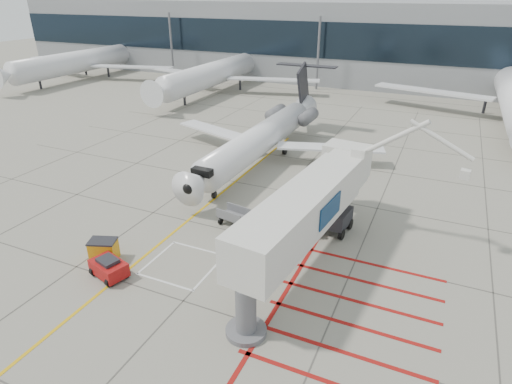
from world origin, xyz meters
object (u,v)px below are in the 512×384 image
at_px(jet_bridge, 301,219).
at_px(spill_bin, 104,250).
at_px(pushback_tug, 109,267).
at_px(regional_jet, 251,130).

distance_m(jet_bridge, spill_bin, 12.92).
bearing_deg(spill_bin, pushback_tug, -60.32).
height_order(pushback_tug, spill_bin, spill_bin).
height_order(regional_jet, jet_bridge, regional_jet).
bearing_deg(regional_jet, pushback_tug, -90.81).
distance_m(pushback_tug, spill_bin, 2.06).
bearing_deg(pushback_tug, jet_bridge, 43.38).
xyz_separation_m(jet_bridge, spill_bin, (-11.92, -4.00, -2.94)).
height_order(jet_bridge, pushback_tug, jet_bridge).
relative_size(jet_bridge, pushback_tug, 8.01).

